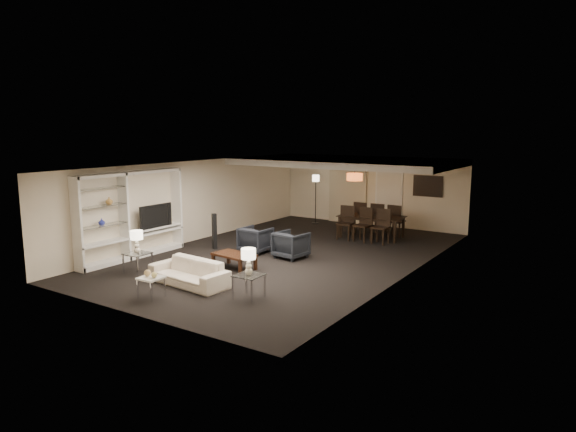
# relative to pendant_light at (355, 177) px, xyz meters

# --- Properties ---
(floor) EXTENTS (11.00, 11.00, 0.00)m
(floor) POSITION_rel_pendant_light_xyz_m (-0.30, -3.50, -1.92)
(floor) COLOR black
(floor) RESTS_ON ground
(ceiling) EXTENTS (7.00, 11.00, 0.02)m
(ceiling) POSITION_rel_pendant_light_xyz_m (-0.30, -3.50, 0.58)
(ceiling) COLOR silver
(ceiling) RESTS_ON ground
(wall_back) EXTENTS (7.00, 0.02, 2.50)m
(wall_back) POSITION_rel_pendant_light_xyz_m (-0.30, 2.00, -0.67)
(wall_back) COLOR beige
(wall_back) RESTS_ON ground
(wall_front) EXTENTS (7.00, 0.02, 2.50)m
(wall_front) POSITION_rel_pendant_light_xyz_m (-0.30, -9.00, -0.67)
(wall_front) COLOR beige
(wall_front) RESTS_ON ground
(wall_left) EXTENTS (0.02, 11.00, 2.50)m
(wall_left) POSITION_rel_pendant_light_xyz_m (-3.80, -3.50, -0.67)
(wall_left) COLOR beige
(wall_left) RESTS_ON ground
(wall_right) EXTENTS (0.02, 11.00, 2.50)m
(wall_right) POSITION_rel_pendant_light_xyz_m (3.20, -3.50, -0.67)
(wall_right) COLOR beige
(wall_right) RESTS_ON ground
(ceiling_soffit) EXTENTS (7.00, 4.00, 0.20)m
(ceiling_soffit) POSITION_rel_pendant_light_xyz_m (-0.30, 0.00, 0.48)
(ceiling_soffit) COLOR silver
(ceiling_soffit) RESTS_ON ceiling
(curtains) EXTENTS (1.50, 0.12, 2.40)m
(curtains) POSITION_rel_pendant_light_xyz_m (-1.20, 1.92, -0.72)
(curtains) COLOR beige
(curtains) RESTS_ON wall_back
(door) EXTENTS (0.90, 0.05, 2.10)m
(door) POSITION_rel_pendant_light_xyz_m (0.40, 1.97, -0.87)
(door) COLOR silver
(door) RESTS_ON wall_back
(painting) EXTENTS (0.95, 0.04, 0.65)m
(painting) POSITION_rel_pendant_light_xyz_m (1.80, 1.96, -0.37)
(painting) COLOR #142D38
(painting) RESTS_ON wall_back
(media_unit) EXTENTS (0.38, 3.40, 2.35)m
(media_unit) POSITION_rel_pendant_light_xyz_m (-3.61, -6.10, -0.74)
(media_unit) COLOR white
(media_unit) RESTS_ON wall_left
(pendant_light) EXTENTS (0.52, 0.52, 0.24)m
(pendant_light) POSITION_rel_pendant_light_xyz_m (0.00, 0.00, 0.00)
(pendant_light) COLOR #D8591E
(pendant_light) RESTS_ON ceiling_soffit
(sofa) EXTENTS (2.01, 0.92, 0.57)m
(sofa) POSITION_rel_pendant_light_xyz_m (-0.65, -7.03, -1.63)
(sofa) COLOR beige
(sofa) RESTS_ON floor
(coffee_table) EXTENTS (1.14, 0.75, 0.38)m
(coffee_table) POSITION_rel_pendant_light_xyz_m (-0.65, -5.43, -1.73)
(coffee_table) COLOR black
(coffee_table) RESTS_ON floor
(armchair_left) EXTENTS (0.78, 0.80, 0.73)m
(armchair_left) POSITION_rel_pendant_light_xyz_m (-1.25, -3.73, -1.56)
(armchair_left) COLOR black
(armchair_left) RESTS_ON floor
(armchair_right) EXTENTS (0.87, 0.89, 0.73)m
(armchair_right) POSITION_rel_pendant_light_xyz_m (-0.05, -3.73, -1.56)
(armchair_right) COLOR black
(armchair_right) RESTS_ON floor
(side_table_left) EXTENTS (0.56, 0.56, 0.50)m
(side_table_left) POSITION_rel_pendant_light_xyz_m (-2.35, -7.03, -1.67)
(side_table_left) COLOR white
(side_table_left) RESTS_ON floor
(side_table_right) EXTENTS (0.55, 0.55, 0.50)m
(side_table_right) POSITION_rel_pendant_light_xyz_m (1.05, -7.03, -1.67)
(side_table_right) COLOR white
(side_table_right) RESTS_ON floor
(table_lamp_left) EXTENTS (0.32, 0.32, 0.55)m
(table_lamp_left) POSITION_rel_pendant_light_xyz_m (-2.35, -7.03, -1.14)
(table_lamp_left) COLOR beige
(table_lamp_left) RESTS_ON side_table_left
(table_lamp_right) EXTENTS (0.31, 0.31, 0.55)m
(table_lamp_right) POSITION_rel_pendant_light_xyz_m (1.05, -7.03, -1.14)
(table_lamp_right) COLOR white
(table_lamp_right) RESTS_ON side_table_right
(marble_table) EXTENTS (0.46, 0.46, 0.45)m
(marble_table) POSITION_rel_pendant_light_xyz_m (-0.65, -8.13, -1.70)
(marble_table) COLOR white
(marble_table) RESTS_ON floor
(gold_gourd_a) EXTENTS (0.14, 0.14, 0.14)m
(gold_gourd_a) POSITION_rel_pendant_light_xyz_m (-0.75, -8.13, -1.40)
(gold_gourd_a) COLOR tan
(gold_gourd_a) RESTS_ON marble_table
(gold_gourd_b) EXTENTS (0.13, 0.13, 0.13)m
(gold_gourd_b) POSITION_rel_pendant_light_xyz_m (-0.55, -8.13, -1.41)
(gold_gourd_b) COLOR #DFCD76
(gold_gourd_b) RESTS_ON marble_table
(television) EXTENTS (1.12, 0.15, 0.65)m
(television) POSITION_rel_pendant_light_xyz_m (-3.58, -5.39, -0.85)
(television) COLOR black
(television) RESTS_ON media_unit
(vase_blue) EXTENTS (0.16, 0.16, 0.17)m
(vase_blue) POSITION_rel_pendant_light_xyz_m (-3.61, -7.06, -0.77)
(vase_blue) COLOR #2630A5
(vase_blue) RESTS_ON media_unit
(vase_amber) EXTENTS (0.18, 0.18, 0.19)m
(vase_amber) POSITION_rel_pendant_light_xyz_m (-3.61, -6.79, -0.27)
(vase_amber) COLOR #C88F42
(vase_amber) RESTS_ON media_unit
(floor_speaker) EXTENTS (0.15, 0.15, 1.05)m
(floor_speaker) POSITION_rel_pendant_light_xyz_m (-2.48, -4.08, -1.40)
(floor_speaker) COLOR black
(floor_speaker) RESTS_ON floor
(dining_table) EXTENTS (2.11, 1.30, 0.71)m
(dining_table) POSITION_rel_pendant_light_xyz_m (0.69, -0.14, -1.56)
(dining_table) COLOR black
(dining_table) RESTS_ON floor
(chair_nl) EXTENTS (0.54, 0.54, 1.06)m
(chair_nl) POSITION_rel_pendant_light_xyz_m (0.09, -0.79, -1.39)
(chair_nl) COLOR black
(chair_nl) RESTS_ON floor
(chair_nm) EXTENTS (0.54, 0.54, 1.06)m
(chair_nm) POSITION_rel_pendant_light_xyz_m (0.69, -0.79, -1.39)
(chair_nm) COLOR black
(chair_nm) RESTS_ON floor
(chair_nr) EXTENTS (0.51, 0.51, 1.06)m
(chair_nr) POSITION_rel_pendant_light_xyz_m (1.29, -0.79, -1.39)
(chair_nr) COLOR black
(chair_nr) RESTS_ON floor
(chair_fl) EXTENTS (0.50, 0.50, 1.06)m
(chair_fl) POSITION_rel_pendant_light_xyz_m (0.09, 0.51, -1.39)
(chair_fl) COLOR black
(chair_fl) RESTS_ON floor
(chair_fm) EXTENTS (0.52, 0.52, 1.06)m
(chair_fm) POSITION_rel_pendant_light_xyz_m (0.69, 0.51, -1.39)
(chair_fm) COLOR black
(chair_fm) RESTS_ON floor
(chair_fr) EXTENTS (0.49, 0.49, 1.06)m
(chair_fr) POSITION_rel_pendant_light_xyz_m (1.29, 0.51, -1.39)
(chair_fr) COLOR black
(chair_fr) RESTS_ON floor
(floor_lamp) EXTENTS (0.33, 0.33, 1.80)m
(floor_lamp) POSITION_rel_pendant_light_xyz_m (-2.09, 1.08, -1.02)
(floor_lamp) COLOR black
(floor_lamp) RESTS_ON floor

